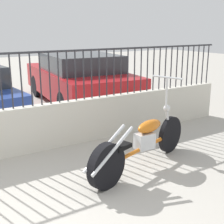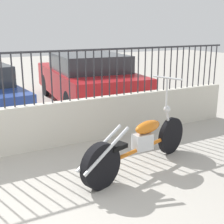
% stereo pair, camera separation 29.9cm
% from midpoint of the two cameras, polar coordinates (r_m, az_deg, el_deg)
% --- Properties ---
extents(motorcycle_orange, '(2.20, 0.89, 1.30)m').
position_cam_midpoint_polar(motorcycle_orange, '(4.53, 2.93, -6.09)').
color(motorcycle_orange, black).
rests_on(motorcycle_orange, ground_plane).
extents(car_red, '(2.28, 4.51, 1.35)m').
position_cam_midpoint_polar(car_red, '(8.55, -7.07, 6.12)').
color(car_red, black).
rests_on(car_red, ground_plane).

